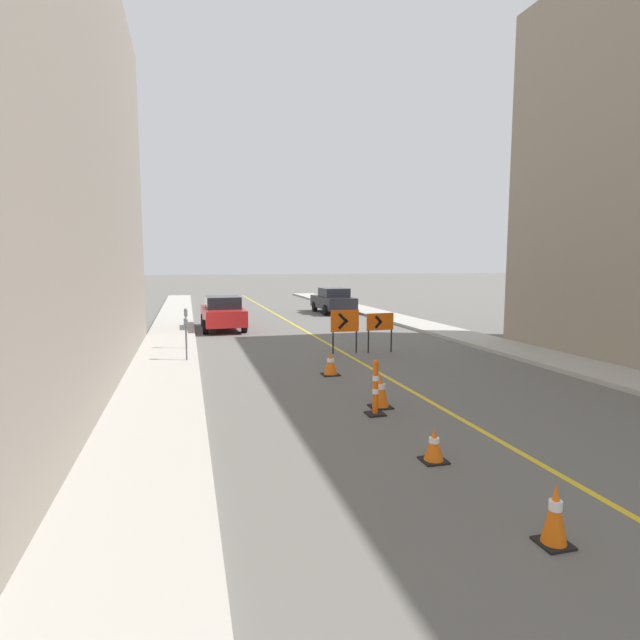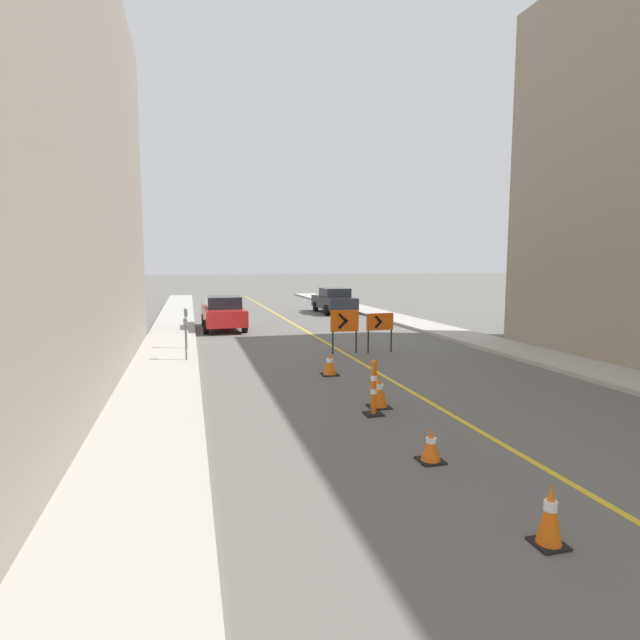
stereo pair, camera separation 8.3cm
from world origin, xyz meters
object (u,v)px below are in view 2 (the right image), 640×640
at_px(traffic_cone_fifth, 379,391).
at_px(parked_car_curb_mid, 334,300).
at_px(parked_car_curb_near, 223,313).
at_px(parking_meter_near_curb, 186,330).
at_px(delineator_post_rear, 374,391).
at_px(traffic_cone_third, 550,515).
at_px(parking_meter_far_curb, 186,320).
at_px(arrow_barricade_secondary, 380,324).
at_px(traffic_cone_fourth, 431,445).
at_px(arrow_barricade_primary, 345,323).
at_px(traffic_cone_farthest, 330,364).

distance_m(traffic_cone_fifth, parked_car_curb_mid, 20.77).
xyz_separation_m(parked_car_curb_near, parking_meter_near_curb, (-1.66, -7.98, 0.27)).
bearing_deg(delineator_post_rear, traffic_cone_third, -88.04).
height_order(parked_car_curb_near, parking_meter_near_curb, parked_car_curb_near).
bearing_deg(parking_meter_far_curb, parked_car_curb_mid, 53.37).
bearing_deg(parked_car_curb_mid, delineator_post_rear, -105.17).
height_order(arrow_barricade_secondary, parked_car_curb_near, parked_car_curb_near).
bearing_deg(traffic_cone_fifth, traffic_cone_fourth, -95.73).
xyz_separation_m(traffic_cone_third, parking_meter_far_curb, (-3.93, 13.63, 0.77)).
relative_size(arrow_barricade_primary, parking_meter_near_curb, 1.14).
relative_size(arrow_barricade_primary, parked_car_curb_near, 0.35).
xyz_separation_m(parked_car_curb_near, parked_car_curb_mid, (7.28, 6.29, 0.00)).
xyz_separation_m(traffic_cone_fifth, parking_meter_far_curb, (-4.07, 8.15, 0.77)).
relative_size(arrow_barricade_secondary, parking_meter_far_curb, 0.98).
height_order(traffic_cone_fifth, parked_car_curb_mid, parked_car_curb_mid).
bearing_deg(arrow_barricade_secondary, traffic_cone_farthest, -136.62).
bearing_deg(traffic_cone_farthest, traffic_cone_fourth, -91.19).
distance_m(traffic_cone_fifth, traffic_cone_farthest, 3.33).
relative_size(traffic_cone_fourth, parked_car_curb_mid, 0.12).
distance_m(delineator_post_rear, parking_meter_near_curb, 7.43).
xyz_separation_m(arrow_barricade_primary, parking_meter_near_curb, (-5.32, -0.56, 0.00)).
bearing_deg(parked_car_curb_near, parking_meter_near_curb, -103.07).
distance_m(arrow_barricade_primary, parked_car_curb_mid, 14.19).
distance_m(traffic_cone_fourth, traffic_cone_fifth, 3.02).
distance_m(arrow_barricade_primary, parked_car_curb_near, 8.28).
bearing_deg(parking_meter_far_curb, traffic_cone_fifth, -63.49).
distance_m(traffic_cone_farthest, parked_car_curb_near, 10.81).
relative_size(traffic_cone_fourth, parked_car_curb_near, 0.12).
bearing_deg(parked_car_curb_near, traffic_cone_fourth, -84.21).
height_order(parked_car_curb_mid, parking_meter_near_curb, parked_car_curb_mid).
xyz_separation_m(delineator_post_rear, parked_car_curb_near, (-2.10, 14.36, 0.30)).
xyz_separation_m(traffic_cone_third, delineator_post_rear, (-0.17, 5.01, 0.14)).
bearing_deg(traffic_cone_fifth, arrow_barricade_secondary, 68.41).
xyz_separation_m(traffic_cone_fifth, delineator_post_rear, (-0.30, -0.47, 0.14)).
xyz_separation_m(traffic_cone_farthest, delineator_post_rear, (-0.14, -3.79, 0.17)).
relative_size(traffic_cone_third, arrow_barricade_secondary, 0.52).
relative_size(traffic_cone_fifth, delineator_post_rear, 0.63).
relative_size(traffic_cone_fifth, arrow_barricade_secondary, 0.53).
bearing_deg(traffic_cone_fifth, parked_car_curb_near, 99.81).
xyz_separation_m(parked_car_curb_near, parking_meter_far_curb, (-1.66, -5.74, 0.33)).
distance_m(parked_car_curb_mid, parking_meter_near_curb, 16.84).
height_order(traffic_cone_farthest, arrow_barricade_secondary, arrow_barricade_secondary).
height_order(parking_meter_near_curb, parking_meter_far_curb, parking_meter_far_curb).
distance_m(arrow_barricade_secondary, parking_meter_far_curb, 6.82).
distance_m(arrow_barricade_primary, parking_meter_far_curb, 5.58).
relative_size(traffic_cone_third, traffic_cone_farthest, 1.10).
relative_size(parking_meter_near_curb, parking_meter_far_curb, 0.93).
xyz_separation_m(delineator_post_rear, parking_meter_near_curb, (-3.76, 6.38, 0.57)).
distance_m(delineator_post_rear, parked_car_curb_mid, 21.29).
distance_m(parked_car_curb_near, parking_meter_far_curb, 5.99).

